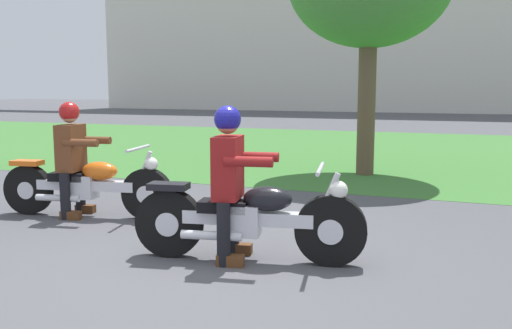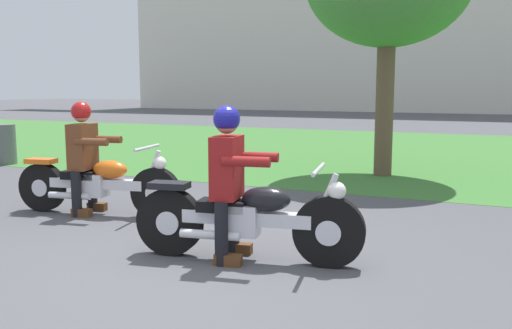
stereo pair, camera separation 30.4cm
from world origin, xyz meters
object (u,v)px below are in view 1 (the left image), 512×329
(motorcycle_follow, at_px, (87,186))
(rider_lead, at_px, (230,171))
(motorcycle_lead, at_px, (249,219))
(rider_follow, at_px, (72,150))

(motorcycle_follow, bearing_deg, rider_lead, -32.74)
(motorcycle_lead, distance_m, rider_follow, 2.80)
(rider_follow, bearing_deg, motorcycle_lead, -29.06)
(rider_lead, distance_m, rider_follow, 2.63)
(motorcycle_lead, height_order, rider_follow, rider_follow)
(motorcycle_lead, relative_size, rider_follow, 1.51)
(motorcycle_follow, bearing_deg, motorcycle_lead, -30.80)
(motorcycle_lead, xyz_separation_m, rider_follow, (-2.63, 0.86, 0.42))
(motorcycle_lead, distance_m, motorcycle_follow, 2.63)
(rider_lead, bearing_deg, rider_follow, 149.20)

